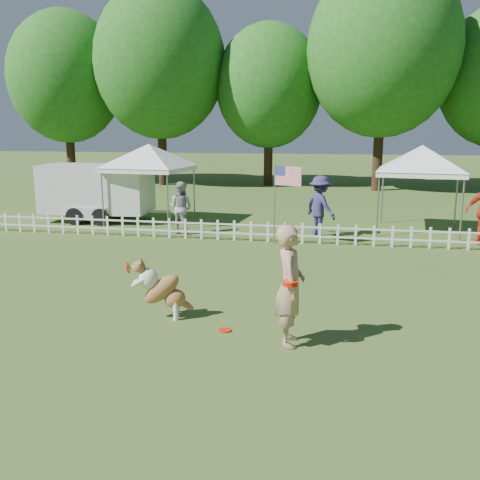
% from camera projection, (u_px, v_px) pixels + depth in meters
% --- Properties ---
extents(ground, '(120.00, 120.00, 0.00)m').
position_uv_depth(ground, '(251.00, 332.00, 8.72)').
color(ground, '#32521A').
rests_on(ground, ground).
extents(picket_fence, '(22.00, 0.08, 0.60)m').
position_uv_depth(picket_fence, '(294.00, 233.00, 15.38)').
color(picket_fence, silver).
rests_on(picket_fence, ground).
extents(handler, '(0.52, 0.73, 1.87)m').
position_uv_depth(handler, '(290.00, 286.00, 8.07)').
color(handler, tan).
rests_on(handler, ground).
extents(dog, '(1.08, 0.58, 1.06)m').
position_uv_depth(dog, '(163.00, 289.00, 9.25)').
color(dog, brown).
rests_on(dog, ground).
extents(frisbee_on_turf, '(0.24, 0.24, 0.02)m').
position_uv_depth(frisbee_on_turf, '(225.00, 330.00, 8.77)').
color(frisbee_on_turf, red).
rests_on(frisbee_on_turf, ground).
extents(canopy_tent_left, '(2.79, 2.79, 2.66)m').
position_uv_depth(canopy_tent_left, '(150.00, 184.00, 18.60)').
color(canopy_tent_left, white).
rests_on(canopy_tent_left, ground).
extents(canopy_tent_right, '(2.87, 2.87, 2.68)m').
position_uv_depth(canopy_tent_right, '(420.00, 190.00, 16.92)').
color(canopy_tent_right, white).
rests_on(canopy_tent_right, ground).
extents(cargo_trailer, '(4.75, 2.33, 2.04)m').
position_uv_depth(cargo_trailer, '(97.00, 192.00, 18.96)').
color(cargo_trailer, silver).
rests_on(cargo_trailer, ground).
extents(flag_pole, '(0.85, 0.41, 2.28)m').
position_uv_depth(flag_pole, '(274.00, 204.00, 15.08)').
color(flag_pole, gray).
rests_on(flag_pole, ground).
extents(spectator_a, '(0.92, 0.79, 1.63)m').
position_uv_depth(spectator_a, '(181.00, 208.00, 16.71)').
color(spectator_a, '#9C9A9F').
rests_on(spectator_a, ground).
extents(spectator_b, '(1.32, 1.35, 1.86)m').
position_uv_depth(spectator_b, '(320.00, 206.00, 16.19)').
color(spectator_b, navy).
rests_on(spectator_b, ground).
extents(tree_far_left, '(6.60, 6.60, 11.00)m').
position_uv_depth(tree_far_left, '(67.00, 89.00, 31.55)').
color(tree_far_left, '#1F5518').
rests_on(tree_far_left, ground).
extents(tree_left, '(7.40, 7.40, 12.00)m').
position_uv_depth(tree_left, '(160.00, 78.00, 29.83)').
color(tree_left, '#1F5518').
rests_on(tree_left, ground).
extents(tree_center_left, '(6.00, 6.00, 9.80)m').
position_uv_depth(tree_center_left, '(269.00, 98.00, 29.87)').
color(tree_center_left, '#1F5518').
rests_on(tree_center_left, ground).
extents(tree_center_right, '(7.60, 7.60, 12.60)m').
position_uv_depth(tree_center_right, '(382.00, 66.00, 27.00)').
color(tree_center_right, '#1F5518').
rests_on(tree_center_right, ground).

